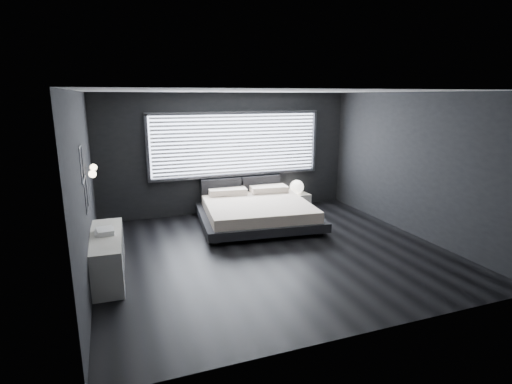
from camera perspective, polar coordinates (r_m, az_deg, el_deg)
name	(u,v)px	position (r m, az deg, el deg)	size (l,w,h in m)	color
room	(273,175)	(6.89, 2.45, 2.47)	(6.04, 6.00, 2.80)	black
window	(237,144)	(9.43, -2.76, 6.80)	(4.14, 0.09, 1.52)	white
headboard	(241,188)	(9.58, -2.12, 0.60)	(1.96, 0.16, 0.52)	black
sconce_near	(92,174)	(6.39, -22.36, 2.38)	(0.18, 0.11, 0.11)	silver
sconce_far	(93,167)	(6.98, -22.22, 3.28)	(0.18, 0.11, 0.11)	silver
wall_art_upper	(82,164)	(5.76, -23.66, 3.66)	(0.01, 0.48, 0.48)	#47474C
wall_art_lower	(86,194)	(6.10, -23.12, -0.31)	(0.01, 0.48, 0.48)	#47474C
bed	(257,210)	(8.70, 0.08, -2.63)	(2.68, 2.58, 0.63)	black
nightstand	(296,200)	(10.07, 5.80, -1.16)	(0.58, 0.48, 0.34)	white
orb_lamp	(297,187)	(9.98, 5.84, 0.72)	(0.35, 0.35, 0.35)	white
dresser	(107,256)	(6.61, -20.47, -8.51)	(0.55, 1.71, 0.68)	white
book_stack	(105,231)	(6.55, -20.82, -5.25)	(0.29, 0.38, 0.08)	white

